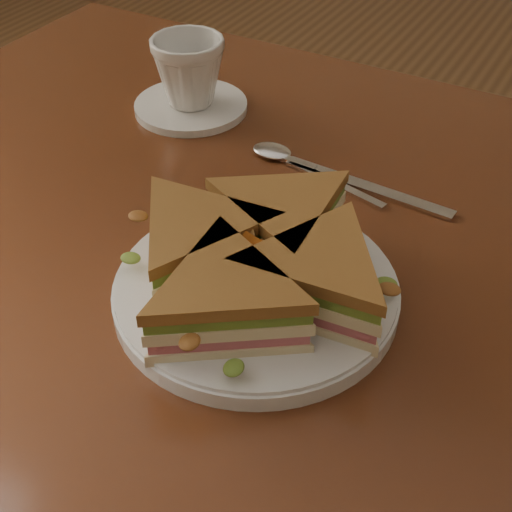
% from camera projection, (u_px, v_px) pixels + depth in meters
% --- Properties ---
extents(table, '(1.20, 0.80, 0.75)m').
position_uv_depth(table, '(299.00, 304.00, 0.79)').
color(table, '#3E1B0E').
rests_on(table, ground).
extents(plate, '(0.26, 0.26, 0.02)m').
position_uv_depth(plate, '(256.00, 292.00, 0.64)').
color(plate, white).
rests_on(plate, table).
extents(sandwich_wedges, '(0.28, 0.28, 0.06)m').
position_uv_depth(sandwich_wedges, '(256.00, 260.00, 0.62)').
color(sandwich_wedges, '#FBEAB9').
rests_on(sandwich_wedges, plate).
extents(crisps_mound, '(0.09, 0.09, 0.05)m').
position_uv_depth(crisps_mound, '(256.00, 264.00, 0.62)').
color(crisps_mound, orange).
rests_on(crisps_mound, plate).
extents(spoon, '(0.18, 0.06, 0.01)m').
position_uv_depth(spoon, '(287.00, 159.00, 0.82)').
color(spoon, silver).
rests_on(spoon, table).
extents(knife, '(0.22, 0.03, 0.00)m').
position_uv_depth(knife, '(355.00, 184.00, 0.79)').
color(knife, silver).
rests_on(knife, table).
extents(saucer, '(0.15, 0.15, 0.01)m').
position_uv_depth(saucer, '(191.00, 106.00, 0.92)').
color(saucer, white).
rests_on(saucer, table).
extents(coffee_cup, '(0.11, 0.11, 0.09)m').
position_uv_depth(coffee_cup, '(189.00, 72.00, 0.89)').
color(coffee_cup, white).
rests_on(coffee_cup, saucer).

